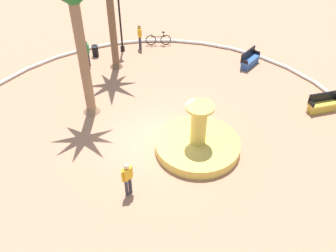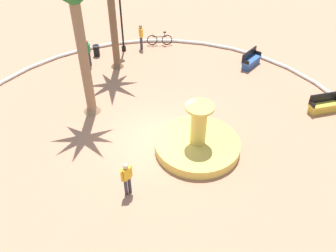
{
  "view_description": "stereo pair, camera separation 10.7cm",
  "coord_description": "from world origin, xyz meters",
  "px_view_note": "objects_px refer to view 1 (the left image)",
  "views": [
    {
      "loc": [
        7.68,
        10.1,
        11.26
      ],
      "look_at": [
        -0.32,
        0.51,
        1.0
      ],
      "focal_mm": 38.47,
      "sensor_mm": 36.0,
      "label": 1
    },
    {
      "loc": [
        7.59,
        10.17,
        11.26
      ],
      "look_at": [
        -0.32,
        0.51,
        1.0
      ],
      "focal_mm": 38.47,
      "sensor_mm": 36.0,
      "label": 2
    }
  ],
  "objects_px": {
    "palm_tree_by_curb": "(76,15)",
    "lamppost": "(119,13)",
    "bicycle_red_frame": "(158,40)",
    "bench_west": "(323,105)",
    "person_pedestrian_stroll": "(127,177)",
    "trash_bin": "(95,50)",
    "bench_east": "(250,61)",
    "person_cyclist_helmet": "(140,36)",
    "person_cyclist_photo": "(87,51)",
    "fountain": "(197,143)"
  },
  "relations": [
    {
      "from": "bench_west",
      "to": "person_cyclist_helmet",
      "type": "distance_m",
      "value": 12.01
    },
    {
      "from": "bench_west",
      "to": "person_cyclist_helmet",
      "type": "height_order",
      "value": "person_cyclist_helmet"
    },
    {
      "from": "bicycle_red_frame",
      "to": "person_pedestrian_stroll",
      "type": "relative_size",
      "value": 0.86
    },
    {
      "from": "bench_west",
      "to": "trash_bin",
      "type": "bearing_deg",
      "value": -64.79
    },
    {
      "from": "bench_east",
      "to": "person_cyclist_helmet",
      "type": "height_order",
      "value": "person_cyclist_helmet"
    },
    {
      "from": "bench_east",
      "to": "lamppost",
      "type": "distance_m",
      "value": 8.55
    },
    {
      "from": "bench_west",
      "to": "trash_bin",
      "type": "distance_m",
      "value": 13.96
    },
    {
      "from": "lamppost",
      "to": "person_cyclist_photo",
      "type": "distance_m",
      "value": 3.14
    },
    {
      "from": "palm_tree_by_curb",
      "to": "person_cyclist_helmet",
      "type": "relative_size",
      "value": 4.15
    },
    {
      "from": "bench_west",
      "to": "bicycle_red_frame",
      "type": "relative_size",
      "value": 1.18
    },
    {
      "from": "palm_tree_by_curb",
      "to": "bicycle_red_frame",
      "type": "height_order",
      "value": "palm_tree_by_curb"
    },
    {
      "from": "palm_tree_by_curb",
      "to": "lamppost",
      "type": "distance_m",
      "value": 7.25
    },
    {
      "from": "bench_west",
      "to": "person_pedestrian_stroll",
      "type": "distance_m",
      "value": 11.04
    },
    {
      "from": "bench_east",
      "to": "person_cyclist_photo",
      "type": "bearing_deg",
      "value": -39.99
    },
    {
      "from": "person_cyclist_helmet",
      "to": "person_cyclist_photo",
      "type": "bearing_deg",
      "value": -4.0
    },
    {
      "from": "palm_tree_by_curb",
      "to": "person_cyclist_helmet",
      "type": "distance_m",
      "value": 8.43
    },
    {
      "from": "lamppost",
      "to": "trash_bin",
      "type": "height_order",
      "value": "lamppost"
    },
    {
      "from": "person_cyclist_helmet",
      "to": "bicycle_red_frame",
      "type": "bearing_deg",
      "value": 165.01
    },
    {
      "from": "trash_bin",
      "to": "lamppost",
      "type": "bearing_deg",
      "value": 163.19
    },
    {
      "from": "bench_west",
      "to": "palm_tree_by_curb",
      "type": "bearing_deg",
      "value": -39.42
    },
    {
      "from": "trash_bin",
      "to": "person_cyclist_helmet",
      "type": "relative_size",
      "value": 0.44
    },
    {
      "from": "person_pedestrian_stroll",
      "to": "bench_west",
      "type": "bearing_deg",
      "value": 170.26
    },
    {
      "from": "bench_east",
      "to": "person_pedestrian_stroll",
      "type": "distance_m",
      "value": 12.13
    },
    {
      "from": "bicycle_red_frame",
      "to": "palm_tree_by_curb",
      "type": "bearing_deg",
      "value": 26.5
    },
    {
      "from": "bench_east",
      "to": "trash_bin",
      "type": "relative_size",
      "value": 2.28
    },
    {
      "from": "bench_west",
      "to": "lamppost",
      "type": "height_order",
      "value": "lamppost"
    },
    {
      "from": "bench_east",
      "to": "person_cyclist_helmet",
      "type": "bearing_deg",
      "value": -57.85
    },
    {
      "from": "person_cyclist_photo",
      "to": "bench_east",
      "type": "bearing_deg",
      "value": 140.01
    },
    {
      "from": "trash_bin",
      "to": "person_pedestrian_stroll",
      "type": "bearing_deg",
      "value": 65.43
    },
    {
      "from": "palm_tree_by_curb",
      "to": "lamppost",
      "type": "relative_size",
      "value": 1.6
    },
    {
      "from": "trash_bin",
      "to": "person_pedestrian_stroll",
      "type": "height_order",
      "value": "person_pedestrian_stroll"
    },
    {
      "from": "bench_west",
      "to": "lamppost",
      "type": "distance_m",
      "value": 13.0
    },
    {
      "from": "fountain",
      "to": "bench_west",
      "type": "bearing_deg",
      "value": 163.91
    },
    {
      "from": "lamppost",
      "to": "bicycle_red_frame",
      "type": "bearing_deg",
      "value": 159.74
    },
    {
      "from": "bench_west",
      "to": "trash_bin",
      "type": "relative_size",
      "value": 2.28
    },
    {
      "from": "bicycle_red_frame",
      "to": "bench_east",
      "type": "bearing_deg",
      "value": 113.98
    },
    {
      "from": "trash_bin",
      "to": "person_cyclist_helmet",
      "type": "bearing_deg",
      "value": 159.52
    },
    {
      "from": "palm_tree_by_curb",
      "to": "lamppost",
      "type": "xyz_separation_m",
      "value": [
        -5.01,
        -4.53,
        -2.64
      ]
    },
    {
      "from": "lamppost",
      "to": "bench_east",
      "type": "bearing_deg",
      "value": 126.48
    },
    {
      "from": "person_cyclist_photo",
      "to": "person_pedestrian_stroll",
      "type": "xyz_separation_m",
      "value": [
        3.96,
        9.98,
        -0.04
      ]
    },
    {
      "from": "palm_tree_by_curb",
      "to": "person_cyclist_photo",
      "type": "distance_m",
      "value": 6.44
    },
    {
      "from": "palm_tree_by_curb",
      "to": "trash_bin",
      "type": "distance_m",
      "value": 7.7
    },
    {
      "from": "lamppost",
      "to": "person_pedestrian_stroll",
      "type": "relative_size",
      "value": 2.66
    },
    {
      "from": "person_cyclist_photo",
      "to": "person_pedestrian_stroll",
      "type": "bearing_deg",
      "value": 68.34
    },
    {
      "from": "bench_west",
      "to": "trash_bin",
      "type": "xyz_separation_m",
      "value": [
        5.95,
        -12.63,
        0.04
      ]
    },
    {
      "from": "bicycle_red_frame",
      "to": "person_cyclist_photo",
      "type": "xyz_separation_m",
      "value": [
        5.04,
        -0.61,
        0.58
      ]
    },
    {
      "from": "palm_tree_by_curb",
      "to": "person_pedestrian_stroll",
      "type": "bearing_deg",
      "value": 73.82
    },
    {
      "from": "fountain",
      "to": "lamppost",
      "type": "bearing_deg",
      "value": -105.34
    },
    {
      "from": "bench_east",
      "to": "trash_bin",
      "type": "distance_m",
      "value": 9.79
    },
    {
      "from": "person_cyclist_photo",
      "to": "person_pedestrian_stroll",
      "type": "relative_size",
      "value": 1.05
    }
  ]
}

